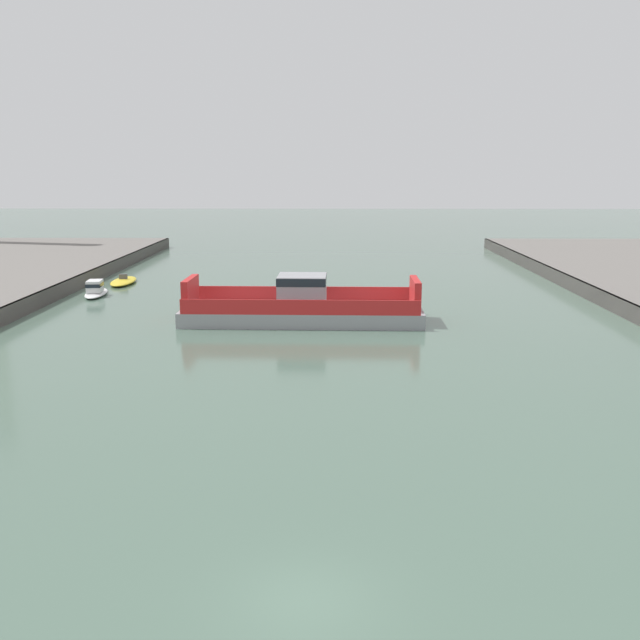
{
  "coord_description": "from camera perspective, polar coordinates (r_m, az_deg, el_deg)",
  "views": [
    {
      "loc": [
        0.66,
        -17.34,
        11.32
      ],
      "look_at": [
        0.0,
        27.36,
        2.0
      ],
      "focal_mm": 40.48,
      "sensor_mm": 36.0,
      "label": 1
    }
  ],
  "objects": [
    {
      "name": "ground_plane",
      "position": [
        20.72,
        -1.2,
        -21.34
      ],
      "size": [
        400.0,
        400.0,
        0.0
      ],
      "primitive_type": "plane",
      "color": "#4C6656"
    },
    {
      "name": "chain_ferry",
      "position": [
        54.83,
        -1.41,
        1.02
      ],
      "size": [
        18.19,
        6.49,
        3.56
      ],
      "color": "#939399",
      "rests_on": "ground"
    },
    {
      "name": "moored_boat_near_left",
      "position": [
        76.0,
        -15.28,
        2.98
      ],
      "size": [
        2.58,
        6.47,
        0.98
      ],
      "color": "yellow",
      "rests_on": "ground"
    },
    {
      "name": "moored_boat_mid_left",
      "position": [
        69.26,
        -17.32,
        2.3
      ],
      "size": [
        2.44,
        5.79,
        1.47
      ],
      "color": "white",
      "rests_on": "ground"
    }
  ]
}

